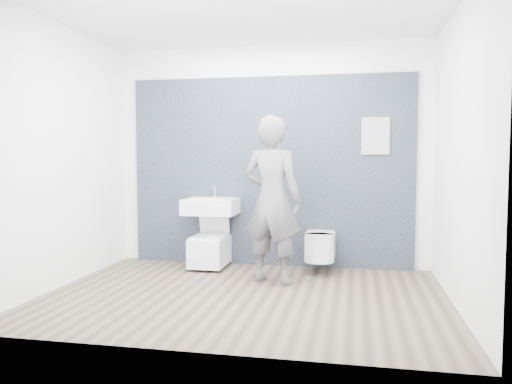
% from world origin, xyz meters
% --- Properties ---
extents(ground, '(4.00, 4.00, 0.00)m').
position_xyz_m(ground, '(0.00, 0.00, 0.00)').
color(ground, brown).
rests_on(ground, ground).
extents(room_shell, '(4.00, 4.00, 4.00)m').
position_xyz_m(room_shell, '(0.00, 0.00, 1.74)').
color(room_shell, white).
rests_on(room_shell, ground).
extents(tile_wall, '(3.60, 0.06, 2.40)m').
position_xyz_m(tile_wall, '(0.00, 1.47, 0.00)').
color(tile_wall, black).
rests_on(tile_wall, ground).
extents(washbasin, '(0.65, 0.49, 0.49)m').
position_xyz_m(washbasin, '(-0.70, 1.19, 0.77)').
color(washbasin, white).
rests_on(washbasin, ground).
extents(toilet_square, '(0.41, 0.60, 0.79)m').
position_xyz_m(toilet_square, '(-0.70, 1.14, 0.24)').
color(toilet_square, white).
rests_on(toilet_square, ground).
extents(toilet_rounded, '(0.35, 0.60, 0.32)m').
position_xyz_m(toilet_rounded, '(0.67, 1.14, 0.32)').
color(toilet_rounded, white).
rests_on(toilet_rounded, ground).
extents(info_placard, '(0.33, 0.03, 0.45)m').
position_xyz_m(info_placard, '(1.31, 1.43, 0.00)').
color(info_placard, silver).
rests_on(info_placard, ground).
extents(visitor, '(0.76, 0.60, 1.84)m').
position_xyz_m(visitor, '(0.19, 0.57, 0.92)').
color(visitor, '#5C5D61').
rests_on(visitor, ground).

